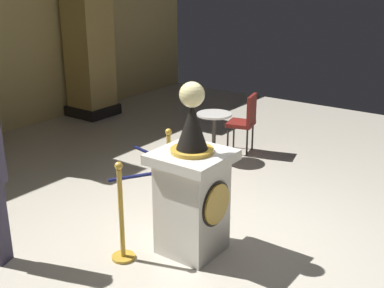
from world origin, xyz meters
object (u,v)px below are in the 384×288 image
(stanchion_near, at_px, (169,182))
(pedestal_clock, at_px, (192,189))
(cafe_table, at_px, (214,131))
(cafe_chair_red, at_px, (245,119))
(stanchion_far, at_px, (122,226))

(stanchion_near, bearing_deg, pedestal_clock, -127.67)
(cafe_table, bearing_deg, pedestal_clock, -151.28)
(stanchion_near, relative_size, cafe_chair_red, 1.09)
(stanchion_near, bearing_deg, stanchion_far, -165.06)
(cafe_table, bearing_deg, stanchion_near, -163.90)
(pedestal_clock, xyz_separation_m, stanchion_far, (-0.55, 0.47, -0.32))
(stanchion_far, xyz_separation_m, cafe_chair_red, (3.46, 0.59, 0.20))
(stanchion_near, height_order, cafe_table, stanchion_near)
(pedestal_clock, distance_m, cafe_table, 2.68)
(pedestal_clock, xyz_separation_m, cafe_chair_red, (2.91, 1.06, -0.12))
(pedestal_clock, relative_size, stanchion_far, 1.70)
(cafe_chair_red, bearing_deg, stanchion_far, -170.38)
(stanchion_far, relative_size, cafe_chair_red, 1.10)
(cafe_chair_red, bearing_deg, pedestal_clock, -159.98)
(stanchion_near, xyz_separation_m, cafe_table, (1.74, 0.50, 0.11))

